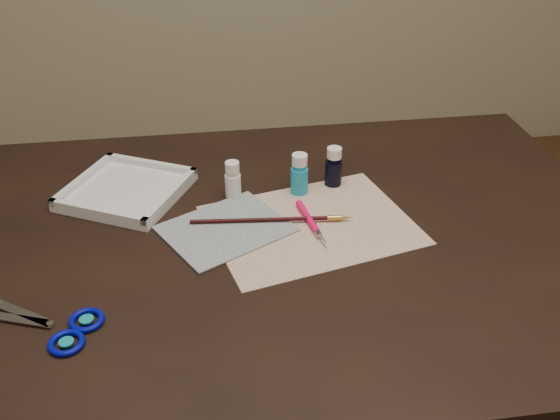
{
  "coord_description": "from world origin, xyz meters",
  "views": [
    {
      "loc": [
        -0.14,
        -0.93,
        1.4
      ],
      "look_at": [
        0.0,
        0.0,
        0.8
      ],
      "focal_mm": 40.0,
      "sensor_mm": 36.0,
      "label": 1
    }
  ],
  "objects": [
    {
      "name": "paint_bottle_cyan",
      "position": [
        0.06,
        0.14,
        0.79
      ],
      "size": [
        0.04,
        0.04,
        0.09
      ],
      "primitive_type": "cylinder",
      "rotation": [
        0.0,
        0.0,
        -0.1
      ],
      "color": "#1B95C3",
      "rests_on": "table"
    },
    {
      "name": "table",
      "position": [
        0.0,
        0.0,
        0.38
      ],
      "size": [
        1.3,
        0.9,
        0.75
      ],
      "primitive_type": "cube",
      "color": "black",
      "rests_on": "ground"
    },
    {
      "name": "scissors",
      "position": [
        -0.39,
        -0.19,
        0.76
      ],
      "size": [
        0.23,
        0.17,
        0.01
      ],
      "primitive_type": null,
      "rotation": [
        0.0,
        0.0,
        2.79
      ],
      "color": "silver",
      "rests_on": "table"
    },
    {
      "name": "palette_tray",
      "position": [
        -0.28,
        0.18,
        0.76
      ],
      "size": [
        0.29,
        0.29,
        0.03
      ],
      "primitive_type": "cube",
      "rotation": [
        0.0,
        0.0,
        -0.48
      ],
      "color": "white",
      "rests_on": "table"
    },
    {
      "name": "craft_knife",
      "position": [
        0.06,
        0.01,
        0.76
      ],
      "size": [
        0.04,
        0.16,
        0.01
      ],
      "primitive_type": null,
      "rotation": [
        0.0,
        0.0,
        -1.41
      ],
      "color": "#FF0958",
      "rests_on": "paper"
    },
    {
      "name": "canvas",
      "position": [
        -0.1,
        0.02,
        0.75
      ],
      "size": [
        0.27,
        0.25,
        0.0
      ],
      "primitive_type": "cube",
      "rotation": [
        0.0,
        0.0,
        0.5
      ],
      "color": "#122135",
      "rests_on": "paper"
    },
    {
      "name": "paper",
      "position": [
        0.06,
        0.02,
        0.75
      ],
      "size": [
        0.42,
        0.36,
        0.0
      ],
      "primitive_type": "cube",
      "rotation": [
        0.0,
        0.0,
        0.23
      ],
      "color": "silver",
      "rests_on": "table"
    },
    {
      "name": "paintbrush",
      "position": [
        -0.01,
        0.03,
        0.76
      ],
      "size": [
        0.31,
        0.04,
        0.01
      ],
      "primitive_type": null,
      "rotation": [
        0.0,
        0.0,
        -0.09
      ],
      "color": "black",
      "rests_on": "canvas"
    },
    {
      "name": "paint_bottle_white",
      "position": [
        -0.07,
        0.14,
        0.79
      ],
      "size": [
        0.04,
        0.04,
        0.08
      ],
      "primitive_type": "cylinder",
      "rotation": [
        0.0,
        0.0,
        -0.19
      ],
      "color": "white",
      "rests_on": "table"
    },
    {
      "name": "paint_bottle_navy",
      "position": [
        0.13,
        0.16,
        0.79
      ],
      "size": [
        0.04,
        0.04,
        0.08
      ],
      "primitive_type": "cylinder",
      "rotation": [
        0.0,
        0.0,
        -0.06
      ],
      "color": "black",
      "rests_on": "table"
    }
  ]
}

